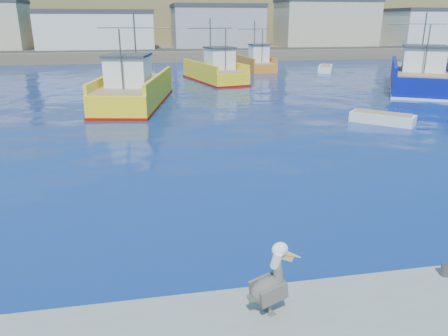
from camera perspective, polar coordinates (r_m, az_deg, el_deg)
The scene contains 10 objects.
ground at distance 13.13m, azimuth 6.69°, elevation -9.05°, with size 260.00×260.00×0.00m, color #071552.
dock_bollards at distance 10.30m, azimuth 15.91°, elevation -13.97°, with size 36.20×0.20×0.30m.
far_shore at distance 120.33m, azimuth -9.67°, elevation 19.88°, with size 200.00×81.00×24.00m.
trawler_yellow_a at distance 34.09m, azimuth -11.67°, elevation 9.93°, with size 6.45×12.74×6.63m.
trawler_yellow_b at distance 46.52m, azimuth -1.17°, elevation 12.44°, with size 5.66×10.73×6.38m.
trawler_blue at distance 44.84m, azimuth 24.17°, elevation 10.86°, with size 11.17×14.39×6.84m.
boat_orange at distance 57.11m, azimuth 4.26°, elevation 13.60°, with size 4.18×8.13×6.04m.
skiff_mid at distance 28.98m, azimuth 19.96°, elevation 6.02°, with size 3.64×3.59×0.82m.
skiff_far at distance 57.22m, azimuth 13.10°, elevation 12.48°, with size 3.36×4.69×0.97m.
pelican at distance 8.97m, azimuth 6.20°, elevation -14.82°, with size 1.22×0.71×1.52m.
Camera 1 is at (-3.65, -11.04, 6.09)m, focal length 35.00 mm.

